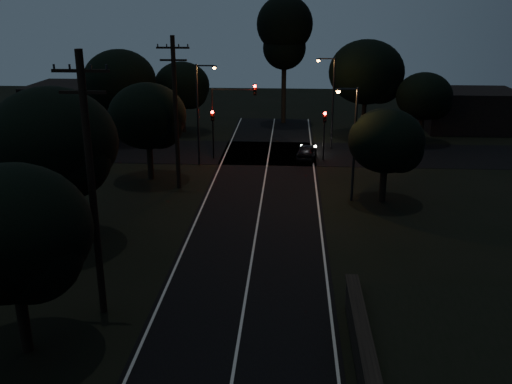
{
  "coord_description": "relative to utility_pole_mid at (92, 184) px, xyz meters",
  "views": [
    {
      "loc": [
        1.91,
        -6.12,
        12.74
      ],
      "look_at": [
        0.0,
        24.0,
        2.5
      ],
      "focal_mm": 40.0,
      "sensor_mm": 36.0,
      "label": 1
    }
  ],
  "objects": [
    {
      "name": "road_surface",
      "position": [
        6.0,
        16.12,
        -5.73
      ],
      "size": [
        60.0,
        70.0,
        0.03
      ],
      "color": "black",
      "rests_on": "ground"
    },
    {
      "name": "utility_pole_mid",
      "position": [
        0.0,
        0.0,
        0.0
      ],
      "size": [
        2.2,
        0.3,
        11.0
      ],
      "color": "black",
      "rests_on": "ground"
    },
    {
      "name": "utility_pole_far",
      "position": [
        0.0,
        17.0,
        -0.25
      ],
      "size": [
        2.2,
        0.3,
        10.5
      ],
      "color": "black",
      "rests_on": "ground"
    },
    {
      "name": "tree_left_b",
      "position": [
        -1.8,
        -3.12,
        -0.97
      ],
      "size": [
        5.78,
        5.78,
        7.35
      ],
      "color": "black",
      "rests_on": "ground"
    },
    {
      "name": "tree_left_c",
      "position": [
        -4.26,
        6.86,
        -0.2
      ],
      "size": [
        6.79,
        6.79,
        8.57
      ],
      "color": "black",
      "rests_on": "ground"
    },
    {
      "name": "tree_left_d",
      "position": [
        -2.3,
        18.89,
        -1.12
      ],
      "size": [
        5.62,
        5.62,
        7.13
      ],
      "color": "black",
      "rests_on": "ground"
    },
    {
      "name": "tree_far_nw",
      "position": [
        -2.81,
        34.89,
        -1.24
      ],
      "size": [
        5.49,
        5.49,
        6.96
      ],
      "color": "black",
      "rests_on": "ground"
    },
    {
      "name": "tree_far_w",
      "position": [
        -7.77,
        30.87,
        -0.25
      ],
      "size": [
        6.63,
        6.63,
        8.45
      ],
      "color": "black",
      "rests_on": "ground"
    },
    {
      "name": "tree_far_ne",
      "position": [
        15.26,
        34.85,
        0.19
      ],
      "size": [
        7.24,
        7.24,
        9.16
      ],
      "color": "black",
      "rests_on": "ground"
    },
    {
      "name": "tree_far_e",
      "position": [
        20.18,
        31.9,
        -1.55
      ],
      "size": [
        5.09,
        5.09,
        6.46
      ],
      "color": "black",
      "rests_on": "ground"
    },
    {
      "name": "tree_right_a",
      "position": [
        14.17,
        14.9,
        -1.73
      ],
      "size": [
        4.87,
        4.87,
        6.19
      ],
      "color": "black",
      "rests_on": "ground"
    },
    {
      "name": "tall_pine",
      "position": [
        7.0,
        40.0,
        3.75
      ],
      "size": [
        5.79,
        5.79,
        13.17
      ],
      "color": "black",
      "rests_on": "ground"
    },
    {
      "name": "building_left",
      "position": [
        -14.0,
        37.0,
        -3.54
      ],
      "size": [
        10.0,
        8.0,
        4.4
      ],
      "primitive_type": "cube",
      "color": "black",
      "rests_on": "ground"
    },
    {
      "name": "building_right",
      "position": [
        26.0,
        38.0,
        -3.74
      ],
      "size": [
        9.0,
        7.0,
        4.0
      ],
      "primitive_type": "cube",
      "color": "black",
      "rests_on": "ground"
    },
    {
      "name": "signal_left",
      "position": [
        1.4,
        24.99,
        -2.9
      ],
      "size": [
        0.28,
        0.35,
        4.1
      ],
      "color": "black",
      "rests_on": "ground"
    },
    {
      "name": "signal_right",
      "position": [
        10.6,
        24.99,
        -2.9
      ],
      "size": [
        0.28,
        0.35,
        4.1
      ],
      "color": "black",
      "rests_on": "ground"
    },
    {
      "name": "signal_mast",
      "position": [
        3.09,
        24.99,
        -1.4
      ],
      "size": [
        3.7,
        0.35,
        6.25
      ],
      "color": "black",
      "rests_on": "ground"
    },
    {
      "name": "streetlight_a",
      "position": [
        0.69,
        23.0,
        -1.1
      ],
      "size": [
        1.66,
        0.26,
        8.0
      ],
      "color": "black",
      "rests_on": "ground"
    },
    {
      "name": "streetlight_b",
      "position": [
        11.31,
        29.0,
        -1.1
      ],
      "size": [
        1.66,
        0.26,
        8.0
      ],
      "color": "black",
      "rests_on": "ground"
    },
    {
      "name": "streetlight_c",
      "position": [
        11.83,
        15.0,
        -1.39
      ],
      "size": [
        1.46,
        0.26,
        7.5
      ],
      "color": "black",
      "rests_on": "ground"
    },
    {
      "name": "car",
      "position": [
        9.2,
        25.25,
        -5.09
      ],
      "size": [
        1.97,
        3.95,
        1.29
      ],
      "primitive_type": "imported",
      "rotation": [
        0.0,
        0.0,
        3.02
      ],
      "color": "black",
      "rests_on": "ground"
    }
  ]
}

